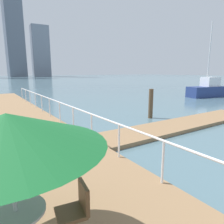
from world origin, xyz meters
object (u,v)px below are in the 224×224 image
at_px(moored_boat_2, 207,89).
at_px(patio_umbrella, 7,131).
at_px(cafe_chair_0, 77,207).
at_px(cafe_table_round, 16,215).

xyz_separation_m(moored_boat_2, patio_umbrella, (-22.74, -11.33, 1.36)).
distance_m(moored_boat_2, cafe_chair_0, 24.72).
bearing_deg(moored_boat_2, patio_umbrella, -153.52).
bearing_deg(patio_umbrella, moored_boat_2, 26.48).
height_order(cafe_table_round, patio_umbrella, patio_umbrella).
bearing_deg(cafe_table_round, patio_umbrella, 180.00).
height_order(cafe_table_round, cafe_chair_0, cafe_chair_0).
xyz_separation_m(moored_boat_2, cafe_chair_0, (-21.90, -11.46, 0.01)).
relative_size(cafe_table_round, cafe_chair_0, 0.89).
xyz_separation_m(cafe_table_round, cafe_chair_0, (0.84, -0.13, -0.14)).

